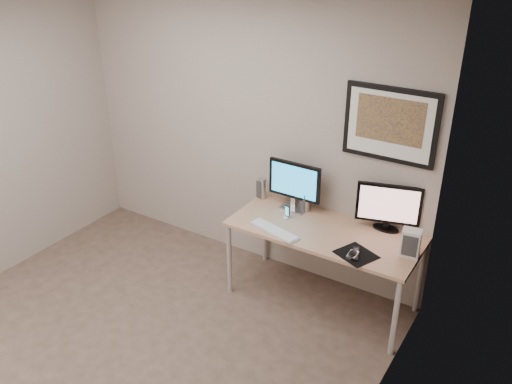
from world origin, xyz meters
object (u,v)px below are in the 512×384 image
Objects in this scene: monitor_large at (294,184)px; fan_unit at (411,243)px; speaker_left at (262,188)px; framed_art at (390,125)px; desk at (324,237)px; phone_dock at (287,212)px; speaker_right at (305,201)px; keyboard at (274,230)px; monitor_tv at (388,206)px.

monitor_large reaches higher than fan_unit.
speaker_left is 0.91× the size of fan_unit.
fan_unit is (0.37, -0.33, -0.78)m from framed_art.
monitor_large is at bearing 154.39° from desk.
desk is 8.06× the size of speaker_left.
phone_dock is 0.55× the size of fan_unit.
fan_unit reaches higher than desk.
framed_art is 3.97× the size of speaker_right.
framed_art is at bearing 53.88° from keyboard.
monitor_large reaches higher than monitor_tv.
keyboard is (0.05, -0.43, -0.24)m from monitor_large.
fan_unit reaches higher than speaker_right.
speaker_right is 0.22m from phone_dock.
monitor_large is (-0.75, -0.14, -0.64)m from framed_art.
monitor_tv is 2.35× the size of fan_unit.
monitor_large is 0.96× the size of monitor_tv.
framed_art reaches higher than speaker_left.
monitor_large is 1.14m from fan_unit.
fan_unit is at bearing 27.18° from keyboard.
framed_art is 1.36m from speaker_left.
monitor_large reaches higher than speaker_left.
monitor_tv is 0.85m from phone_dock.
speaker_right is 1.04m from fan_unit.
desk is 1.07m from framed_art.
fan_unit is at bearing -59.78° from monitor_tv.
speaker_right reaches higher than keyboard.
framed_art reaches higher than keyboard.
speaker_left is 0.44m from phone_dock.
phone_dock is (-0.07, -0.20, -0.03)m from speaker_right.
monitor_large is (-0.40, 0.19, 0.31)m from desk.
desk is 0.40m from speaker_right.
speaker_left is (-1.18, -0.05, -0.12)m from monitor_tv.
monitor_large is 4.11× the size of phone_dock.
monitor_tv is at bearing 20.30° from speaker_right.
framed_art is at bearing 129.81° from fan_unit.
keyboard is (-0.05, -0.46, -0.09)m from speaker_right.
desk is 7.33× the size of fan_unit.
keyboard is at bearing -82.72° from monitor_large.
phone_dock is (0.39, -0.21, -0.04)m from speaker_left.
speaker_left is at bearing -165.59° from speaker_right.
monitor_tv reaches higher than speaker_right.
phone_dock is at bearing 170.90° from fan_unit.
framed_art is (0.35, 0.33, 0.96)m from desk.
phone_dock reaches higher than desk.
fan_unit is (0.72, -0.00, 0.17)m from desk.
speaker_left is 1.49m from fan_unit.
fan_unit reaches higher than keyboard.
speaker_right reaches higher than phone_dock.
fan_unit is (1.08, -0.02, 0.05)m from phone_dock.
monitor_tv is at bearing 15.82° from speaker_left.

